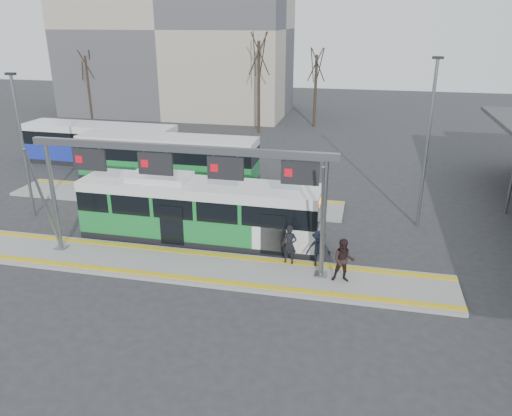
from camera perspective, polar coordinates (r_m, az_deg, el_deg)
The scene contains 18 objects.
ground at distance 21.88m, azimuth -7.27°, elevation -6.82°, with size 120.00×120.00×0.00m, color #2D2D30.
platform_main at distance 21.85m, azimuth -7.28°, elevation -6.64°, with size 22.00×3.00×0.15m, color gray.
platform_second at distance 30.04m, azimuth -9.42°, elevation 1.09°, with size 20.00×3.00×0.15m, color gray.
tactile_main at distance 21.81m, azimuth -7.29°, elevation -6.45°, with size 22.00×2.65×0.02m.
tactile_second at distance 31.02m, azimuth -8.65°, elevation 1.95°, with size 20.00×0.35×0.02m.
gantry at distance 20.60m, azimuth -8.49°, elevation 4.27°, with size 13.00×1.68×5.20m.
apartment_block at distance 58.03m, azimuth -9.05°, elevation 19.79°, with size 24.50×12.50×18.40m.
hero_bus at distance 24.06m, azimuth -6.54°, elevation -0.34°, with size 11.57×2.56×3.17m.
bg_bus_green at distance 33.40m, azimuth -10.03°, elevation 5.57°, with size 11.81×2.52×2.95m.
bg_bus_blue at distance 38.50m, azimuth -17.30°, elevation 6.95°, with size 11.26×2.75×2.92m.
passenger_a at distance 21.48m, azimuth 3.85°, elevation -4.22°, with size 0.63×0.41×1.73m, color black.
passenger_b at distance 20.29m, azimuth 9.98°, elevation -5.94°, with size 0.89×0.69×1.83m, color black.
passenger_c at distance 21.37m, azimuth 7.14°, elevation -4.63°, with size 1.05×0.61×1.63m, color black.
tree_left at distance 46.62m, azimuth 0.32°, elevation 17.16°, with size 1.40×1.40×9.31m.
tree_mid at distance 49.74m, azimuth 6.92°, elevation 15.89°, with size 1.40×1.40×7.75m.
tree_far at distance 56.26m, azimuth -18.85°, elevation 15.23°, with size 1.40×1.40×7.35m.
lamp_west at distance 28.71m, azimuth -25.14°, elevation 6.72°, with size 0.50×0.25×7.60m.
lamp_east at distance 25.92m, azimuth 19.01°, elevation 7.21°, with size 0.50×0.25×8.47m.
Camera 1 is at (6.86, -18.15, 10.13)m, focal length 35.00 mm.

